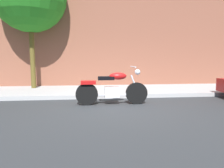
{
  "coord_description": "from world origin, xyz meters",
  "views": [
    {
      "loc": [
        -0.61,
        -5.51,
        1.37
      ],
      "look_at": [
        0.02,
        0.44,
        0.63
      ],
      "focal_mm": 32.21,
      "sensor_mm": 36.0,
      "label": 1
    }
  ],
  "objects": [
    {
      "name": "motorcycle",
      "position": [
        0.02,
        0.44,
        0.48
      ],
      "size": [
        2.18,
        0.7,
        1.16
      ],
      "color": "black",
      "rests_on": "ground"
    },
    {
      "name": "sidewalk",
      "position": [
        0.0,
        2.68,
        0.07
      ],
      "size": [
        22.86,
        2.67,
        0.14
      ],
      "primitive_type": "cube",
      "color": "#AFAFAF",
      "rests_on": "ground"
    },
    {
      "name": "ground_plane",
      "position": [
        0.0,
        0.0,
        0.0
      ],
      "size": [
        60.0,
        60.0,
        0.0
      ],
      "primitive_type": "plane",
      "color": "#303335"
    },
    {
      "name": "building_facade",
      "position": [
        0.0,
        4.26,
        4.07
      ],
      "size": [
        22.86,
        0.5,
        8.14
      ],
      "primitive_type": "cube",
      "color": "brown",
      "rests_on": "ground"
    }
  ]
}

